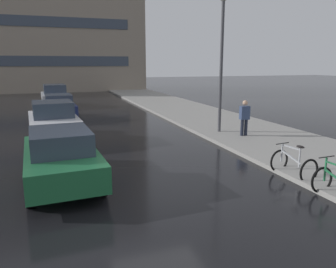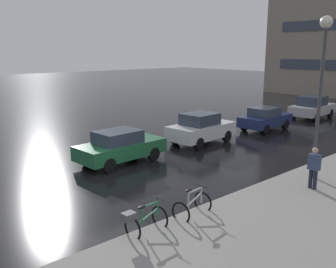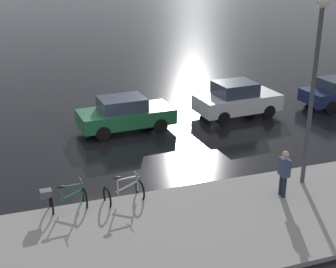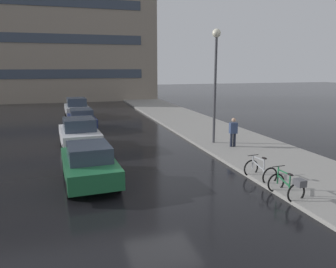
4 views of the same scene
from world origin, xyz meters
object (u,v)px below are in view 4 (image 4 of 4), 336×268
Objects in this scene: bicycle_second at (260,171)px; car_navy at (82,119)px; car_green at (89,163)px; car_silver at (77,108)px; streetlamp at (216,66)px; car_white at (79,134)px; pedestrian at (233,132)px; bicycle_nearest at (289,186)px.

car_navy is (-6.13, 12.70, 0.36)m from bicycle_second.
car_silver is (-0.04, 17.45, 0.07)m from car_green.
streetlamp is at bearing 31.66° from car_green.
car_silver is at bearing 89.34° from car_white.
bicycle_second is 5.01m from pedestrian.
pedestrian is (7.66, -14.26, 0.11)m from car_silver.
car_white is (-6.45, 7.09, 0.44)m from bicycle_second.
car_navy is 0.63× the size of streetlamp.
car_green is 0.98× the size of car_silver.
car_navy is 10.88m from pedestrian.
car_green is (-6.27, 1.61, 0.38)m from bicycle_second.
car_silver is at bearing 118.34° from streetlamp.
bicycle_second is at bearing -64.23° from car_navy.
car_navy is (0.32, 5.61, -0.08)m from car_white.
car_navy is at bearing -88.40° from car_silver.
car_silver is 2.56× the size of pedestrian.
bicycle_nearest is at bearing -73.43° from car_silver.
car_white is at bearing 132.28° from bicycle_second.
car_green is 2.52× the size of pedestrian.
streetlamp is (7.03, 4.34, 3.58)m from car_green.
car_silver reaches higher than car_green.
bicycle_second is 0.30× the size of car_white.
pedestrian is at bearing 74.25° from bicycle_second.
streetlamp is (-0.59, 1.15, 3.40)m from pedestrian.
car_silver is at bearing 90.13° from car_green.
car_green is (-6.18, 3.46, 0.30)m from bicycle_nearest.
car_navy is at bearing 89.29° from car_green.
bicycle_second is at bearing 87.27° from bicycle_nearest.
bicycle_second is 0.29× the size of car_silver.
streetlamp is at bearing -9.03° from car_white.
car_navy is at bearing 135.58° from streetlamp.
pedestrian is (7.62, 3.19, 0.18)m from car_green.
car_green is 0.67× the size of streetlamp.
car_green is at bearing -148.34° from streetlamp.
car_navy is (-6.04, 14.55, 0.28)m from bicycle_nearest.
car_silver reaches higher than bicycle_nearest.
car_navy is at bearing 115.77° from bicycle_second.
car_silver is (-0.18, 6.36, 0.09)m from car_navy.
pedestrian is (1.35, 4.80, 0.55)m from bicycle_second.
pedestrian is at bearing -46.56° from car_navy.
car_white is at bearing -93.22° from car_navy.
car_white is 11.97m from car_silver.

